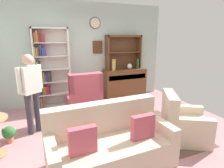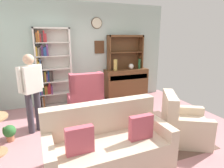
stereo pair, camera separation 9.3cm
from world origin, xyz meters
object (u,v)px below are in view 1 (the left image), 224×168
vase_round (129,66)px  potted_plant_small (9,133)px  bookshelf (49,69)px  sideboard_hutch (123,47)px  couch_floral (110,145)px  wingback_chair (85,99)px  book_stack (100,115)px  armchair_floral (183,125)px  vase_tall (114,65)px  coffee_table (98,121)px  sideboard (124,82)px  bottle_wine (137,64)px  person_reading (31,89)px

vase_round → potted_plant_small: 3.58m
bookshelf → sideboard_hutch: size_ratio=1.91×
couch_floral → wingback_chair: 2.05m
bookshelf → book_stack: size_ratio=10.08×
bookshelf → vase_round: bookshelf is taller
sideboard_hutch → potted_plant_small: size_ratio=3.56×
vase_round → potted_plant_small: bearing=-156.1°
vase_round → armchair_floral: (-0.20, -2.52, -0.72)m
vase_tall → armchair_floral: 2.65m
bookshelf → book_stack: bookshelf is taller
bookshelf → book_stack: 2.25m
sideboard_hutch → coffee_table: bearing=-126.2°
vase_round → wingback_chair: size_ratio=0.16×
sideboard → vase_tall: bearing=-168.4°
bookshelf → armchair_floral: bookshelf is taller
sideboard → coffee_table: sideboard is taller
couch_floral → vase_round: bearing=57.2°
couch_floral → potted_plant_small: couch_floral is taller
coffee_table → book_stack: size_ratio=3.84×
vase_round → bottle_wine: bottle_wine is taller
bottle_wine → coffee_table: (-1.90, -1.86, -0.72)m
couch_floral → person_reading: (-1.02, 1.50, 0.59)m
sideboard → sideboard_hutch: 1.06m
book_stack → bookshelf: bearing=108.4°
sideboard → book_stack: (-1.47, -1.98, -0.04)m
vase_round → wingback_chair: bearing=-158.1°
wingback_chair → couch_floral: bearing=-94.3°
vase_tall → coffee_table: bearing=-120.9°
couch_floral → book_stack: 0.78m
sideboard_hutch → armchair_floral: bearing=-91.6°
bookshelf → person_reading: bookshelf is taller
person_reading → wingback_chair: bearing=24.6°
bookshelf → bottle_wine: bookshelf is taller
vase_tall → armchair_floral: vase_tall is taller
sideboard → vase_round: size_ratio=7.65×
potted_plant_small → book_stack: book_stack is taller
sideboard_hutch → couch_floral: (-1.59, -2.85, -1.25)m
vase_tall → wingback_chair: vase_tall is taller
vase_tall → potted_plant_small: (-2.66, -1.40, -0.90)m
armchair_floral → person_reading: person_reading is taller
sideboard_hutch → coffee_table: (-1.51, -2.06, -1.21)m
armchair_floral → wingback_chair: size_ratio=1.00×
sideboard_hutch → person_reading: 3.01m
vase_tall → sideboard: bearing=11.6°
sideboard → bottle_wine: bearing=-12.9°
bottle_wine → wingback_chair: size_ratio=0.29×
bottle_wine → book_stack: bottle_wine is taller
vase_tall → wingback_chair: (-1.05, -0.62, -0.70)m
bookshelf → coffee_table: size_ratio=2.62×
bottle_wine → person_reading: 3.22m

